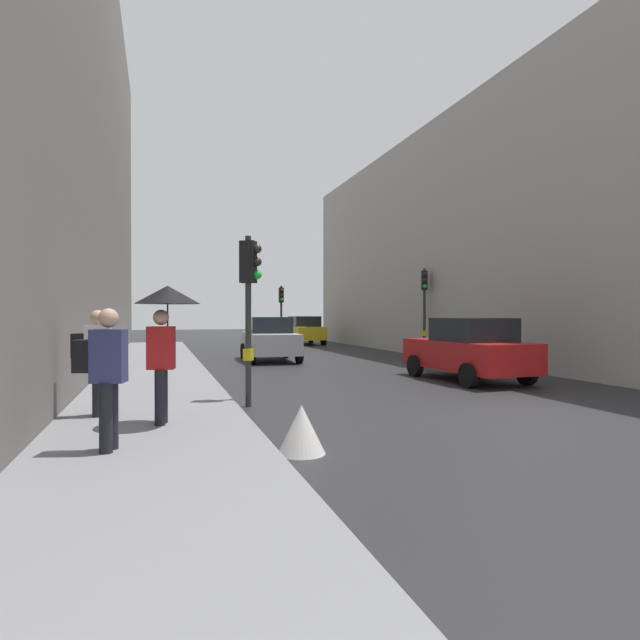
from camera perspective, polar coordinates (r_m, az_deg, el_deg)
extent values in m
plane|color=#28282B|center=(10.37, 21.71, -9.75)|extent=(120.00, 120.00, 0.00)
cube|color=gray|center=(14.06, -17.46, -6.69)|extent=(3.05, 40.00, 0.16)
cube|color=#B2ADA3|center=(26.51, 24.25, 7.67)|extent=(12.00, 32.74, 10.31)
cylinder|color=#2D2D2D|center=(23.33, 11.22, 0.76)|extent=(0.12, 0.12, 3.86)
cube|color=black|center=(23.38, 11.22, 4.22)|extent=(0.33, 0.36, 0.84)
cube|color=yellow|center=(23.34, 11.21, -1.41)|extent=(0.24, 0.22, 0.24)
sphere|color=#2D231E|center=(23.21, 11.29, 4.89)|extent=(0.18, 0.18, 0.18)
sphere|color=#2D231E|center=(23.19, 11.29, 4.25)|extent=(0.18, 0.18, 0.18)
sphere|color=green|center=(23.17, 11.29, 3.61)|extent=(0.18, 0.18, 0.18)
cylinder|color=#2D2D2D|center=(29.65, -4.22, 0.35)|extent=(0.12, 0.12, 3.48)
cube|color=black|center=(29.68, -4.22, 2.70)|extent=(0.24, 0.30, 0.84)
cube|color=yellow|center=(29.67, -4.21, -0.98)|extent=(0.20, 0.16, 0.24)
sphere|color=#2D231E|center=(29.50, -4.14, 3.22)|extent=(0.18, 0.18, 0.18)
sphere|color=#2D231E|center=(29.49, -4.14, 2.72)|extent=(0.18, 0.18, 0.18)
sphere|color=green|center=(29.48, -4.14, 2.21)|extent=(0.18, 0.18, 0.18)
cylinder|color=#2D2D2D|center=(10.68, -7.76, -0.16)|extent=(0.12, 0.12, 3.43)
cube|color=black|center=(10.73, -7.77, 6.23)|extent=(0.38, 0.36, 0.84)
cube|color=yellow|center=(10.71, -7.76, -3.72)|extent=(0.24, 0.25, 0.24)
sphere|color=#2D231E|center=(10.70, -6.81, 7.65)|extent=(0.18, 0.18, 0.18)
sphere|color=#2D231E|center=(10.67, -6.81, 6.27)|extent=(0.18, 0.18, 0.18)
sphere|color=green|center=(10.65, -6.80, 4.87)|extent=(0.18, 0.18, 0.18)
cube|color=red|center=(15.44, 15.65, -3.65)|extent=(1.96, 4.27, 0.80)
cube|color=black|center=(15.20, 16.20, -1.00)|extent=(1.68, 2.06, 0.64)
cylinder|color=black|center=(16.13, 10.25, -4.89)|extent=(0.24, 0.65, 0.64)
cylinder|color=black|center=(17.09, 15.52, -4.59)|extent=(0.24, 0.65, 0.64)
cylinder|color=black|center=(13.86, 15.80, -5.79)|extent=(0.24, 0.65, 0.64)
cylinder|color=black|center=(14.96, 21.47, -5.34)|extent=(0.24, 0.65, 0.64)
cube|color=yellow|center=(33.24, -1.82, -1.38)|extent=(1.86, 4.23, 0.80)
cube|color=black|center=(32.99, -1.70, -0.15)|extent=(1.63, 2.02, 0.64)
cylinder|color=black|center=(34.33, -3.89, -1.99)|extent=(0.23, 0.64, 0.64)
cylinder|color=black|center=(34.81, -1.02, -1.95)|extent=(0.23, 0.64, 0.64)
cylinder|color=black|center=(31.72, -2.70, -2.20)|extent=(0.23, 0.64, 0.64)
cylinder|color=black|center=(32.24, 0.39, -2.15)|extent=(0.23, 0.64, 0.64)
cube|color=#BCBCC1|center=(21.29, -5.43, -2.48)|extent=(1.97, 4.27, 0.80)
cube|color=black|center=(21.51, -5.54, -0.53)|extent=(1.68, 2.06, 0.64)
cylinder|color=black|center=(20.16, -2.27, -3.79)|extent=(0.25, 0.65, 0.64)
cylinder|color=black|center=(19.85, -7.36, -3.86)|extent=(0.25, 0.65, 0.64)
cylinder|color=black|center=(22.80, -3.75, -3.28)|extent=(0.25, 0.65, 0.64)
cylinder|color=black|center=(22.52, -8.25, -3.34)|extent=(0.25, 0.65, 0.64)
cylinder|color=black|center=(8.68, -16.67, -7.84)|extent=(0.16, 0.16, 0.85)
cylinder|color=black|center=(8.48, -16.92, -8.03)|extent=(0.16, 0.16, 0.85)
cube|color=red|center=(8.50, -16.81, -2.90)|extent=(0.44, 0.33, 0.66)
sphere|color=tan|center=(8.49, -16.82, 0.27)|extent=(0.24, 0.24, 0.24)
cylinder|color=black|center=(8.47, -16.15, -1.21)|extent=(0.02, 0.02, 0.90)
cone|color=black|center=(8.47, -16.16, 2.64)|extent=(1.00, 1.00, 0.28)
cylinder|color=black|center=(9.73, -22.81, -6.95)|extent=(0.16, 0.16, 0.85)
cylinder|color=black|center=(9.53, -22.95, -7.10)|extent=(0.16, 0.16, 0.85)
cube|color=silver|center=(9.56, -22.89, -2.53)|extent=(0.40, 0.27, 0.66)
sphere|color=tan|center=(9.55, -22.90, 0.28)|extent=(0.24, 0.24, 0.24)
cube|color=black|center=(9.60, -24.67, -2.53)|extent=(0.21, 0.28, 0.40)
cylinder|color=black|center=(7.23, -21.60, -9.55)|extent=(0.16, 0.16, 0.85)
cylinder|color=black|center=(7.04, -22.14, -9.82)|extent=(0.16, 0.16, 0.85)
cube|color=navy|center=(7.04, -21.89, -3.63)|extent=(0.45, 0.35, 0.66)
sphere|color=tan|center=(7.02, -21.90, 0.20)|extent=(0.24, 0.24, 0.24)
cube|color=black|center=(7.15, -24.16, -3.57)|extent=(0.27, 0.32, 0.40)
cone|color=silver|center=(7.16, -2.01, -11.73)|extent=(0.64, 0.64, 0.65)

